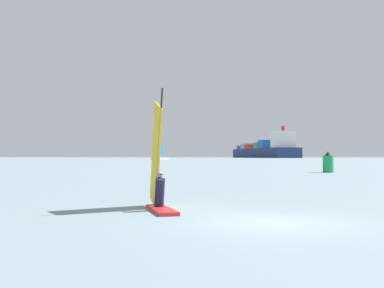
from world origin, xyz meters
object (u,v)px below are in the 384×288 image
at_px(small_sailboat, 160,158).
at_px(windsurfer, 159,181).
at_px(channel_buoy, 328,163).
at_px(cargo_ship, 264,151).

bearing_deg(small_sailboat, windsurfer, 54.06).
relative_size(windsurfer, small_sailboat, 0.45).
distance_m(windsurfer, channel_buoy, 42.19).
bearing_deg(windsurfer, channel_buoy, 142.81).
distance_m(channel_buoy, small_sailboat, 202.50).
xyz_separation_m(cargo_ship, channel_buoy, (92.70, -584.77, -8.32)).
distance_m(cargo_ship, small_sailboat, 402.42).
bearing_deg(channel_buoy, small_sailboat, 115.70).
height_order(windsurfer, small_sailboat, small_sailboat).
relative_size(windsurfer, cargo_ship, 0.03).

